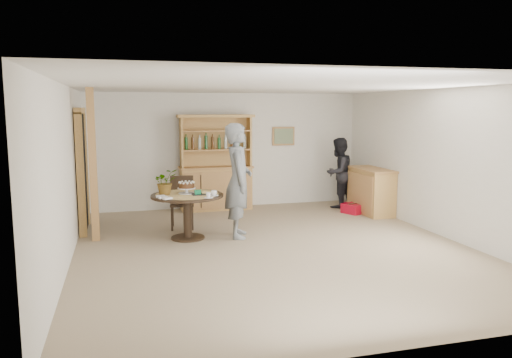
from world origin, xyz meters
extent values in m
plane|color=tan|center=(0.00, 0.00, 0.00)|extent=(7.00, 7.00, 0.00)
cube|color=white|center=(0.00, 3.50, 1.25)|extent=(6.00, 0.04, 2.50)
cube|color=white|center=(0.00, -3.50, 1.25)|extent=(6.00, 0.04, 2.50)
cube|color=white|center=(-3.00, 0.00, 1.25)|extent=(0.04, 7.00, 2.50)
cube|color=white|center=(3.00, 0.00, 1.25)|extent=(0.04, 7.00, 2.50)
cube|color=white|center=(0.00, 0.00, 2.50)|extent=(6.00, 7.00, 0.04)
cube|color=tan|center=(1.30, 3.47, 1.55)|extent=(0.52, 0.03, 0.42)
cube|color=#59724C|center=(1.30, 3.45, 1.55)|extent=(0.44, 0.02, 0.34)
cube|color=black|center=(-2.94, 2.00, 1.05)|extent=(0.10, 0.90, 2.10)
cube|color=tan|center=(-2.92, 1.50, 1.05)|extent=(0.12, 0.10, 2.10)
cube|color=tan|center=(-2.92, 2.50, 1.05)|extent=(0.12, 0.10, 2.10)
cube|color=tan|center=(-2.92, 2.00, 2.13)|extent=(0.12, 1.10, 0.10)
cube|color=tan|center=(-2.70, 1.20, 1.25)|extent=(0.12, 0.12, 2.50)
cube|color=tan|center=(-0.30, 3.24, 0.45)|extent=(1.50, 0.50, 0.90)
cube|color=tan|center=(-0.30, 3.24, 0.92)|extent=(1.56, 0.54, 0.04)
cube|color=tan|center=(-0.30, 3.34, 1.47)|extent=(1.50, 0.04, 1.06)
cube|color=tan|center=(-1.03, 3.19, 1.47)|extent=(0.04, 0.34, 1.06)
cube|color=tan|center=(0.43, 3.19, 1.47)|extent=(0.04, 0.34, 1.06)
cube|color=tan|center=(-0.30, 3.19, 1.30)|extent=(1.44, 0.32, 0.03)
cube|color=tan|center=(-0.30, 3.19, 1.70)|extent=(1.44, 0.32, 0.03)
cube|color=tan|center=(-0.30, 3.19, 2.01)|extent=(1.62, 0.40, 0.06)
cylinder|color=#194C1E|center=(-0.86, 3.19, 1.46)|extent=(0.07, 0.07, 0.28)
cylinder|color=#4C2D14|center=(-0.70, 3.19, 1.46)|extent=(0.07, 0.07, 0.28)
cylinder|color=#B2BFB2|center=(-0.54, 3.19, 1.46)|extent=(0.07, 0.07, 0.28)
cylinder|color=#194C1E|center=(-0.38, 3.19, 1.46)|extent=(0.07, 0.07, 0.28)
cylinder|color=#4C2D14|center=(-0.22, 3.19, 1.46)|extent=(0.07, 0.07, 0.28)
cylinder|color=#B2BFB2|center=(-0.06, 3.19, 1.46)|extent=(0.07, 0.07, 0.28)
cylinder|color=#194C1E|center=(0.10, 3.19, 1.46)|extent=(0.07, 0.07, 0.28)
cylinder|color=#4C2D14|center=(0.26, 3.19, 1.46)|extent=(0.07, 0.07, 0.28)
cube|color=tan|center=(2.74, 2.00, 0.45)|extent=(0.50, 1.20, 0.90)
cube|color=tan|center=(2.74, 2.00, 0.92)|extent=(0.54, 1.26, 0.04)
cylinder|color=black|center=(-1.22, 0.93, 0.73)|extent=(1.20, 1.20, 0.04)
cylinder|color=black|center=(-1.22, 0.93, 0.36)|extent=(0.14, 0.14, 0.70)
cylinder|color=black|center=(-1.22, 0.93, 0.01)|extent=(0.56, 0.56, 0.03)
cylinder|color=tan|center=(-1.22, 0.93, 0.76)|extent=(1.04, 1.04, 0.01)
cube|color=black|center=(-1.22, 1.68, 0.45)|extent=(0.47, 0.47, 0.04)
cube|color=black|center=(-1.19, 1.86, 0.70)|extent=(0.42, 0.09, 0.46)
cube|color=black|center=(-1.19, 1.86, 0.92)|extent=(0.42, 0.10, 0.05)
cube|color=black|center=(-1.42, 1.52, 0.22)|extent=(0.04, 0.04, 0.44)
cube|color=black|center=(-1.06, 1.47, 0.22)|extent=(0.04, 0.04, 0.44)
cube|color=black|center=(-1.37, 1.88, 0.22)|extent=(0.04, 0.04, 0.44)
cube|color=black|center=(-1.02, 1.83, 0.22)|extent=(0.04, 0.04, 0.44)
cylinder|color=white|center=(-1.22, 0.98, 0.77)|extent=(0.28, 0.28, 0.01)
cylinder|color=white|center=(-1.22, 0.98, 0.81)|extent=(0.05, 0.05, 0.08)
cylinder|color=white|center=(-1.22, 0.98, 0.85)|extent=(0.30, 0.30, 0.01)
cylinder|color=#482B14|center=(-1.22, 0.98, 0.90)|extent=(0.26, 0.26, 0.09)
cylinder|color=white|center=(-1.22, 0.98, 0.95)|extent=(0.08, 0.08, 0.01)
sphere|color=white|center=(-1.10, 0.98, 0.95)|extent=(0.04, 0.04, 0.04)
sphere|color=white|center=(-1.11, 1.04, 0.95)|extent=(0.04, 0.04, 0.04)
sphere|color=white|center=(-1.16, 1.08, 0.95)|extent=(0.04, 0.04, 0.04)
sphere|color=white|center=(-1.22, 1.10, 0.95)|extent=(0.04, 0.04, 0.04)
sphere|color=white|center=(-1.28, 1.08, 0.95)|extent=(0.04, 0.04, 0.04)
sphere|color=white|center=(-1.32, 1.04, 0.95)|extent=(0.04, 0.04, 0.04)
sphere|color=white|center=(-1.34, 0.98, 0.95)|extent=(0.04, 0.04, 0.04)
sphere|color=white|center=(-1.32, 0.92, 0.95)|extent=(0.04, 0.04, 0.04)
sphere|color=white|center=(-1.28, 0.87, 0.95)|extent=(0.04, 0.04, 0.04)
sphere|color=white|center=(-1.22, 0.86, 0.95)|extent=(0.04, 0.04, 0.04)
sphere|color=white|center=(-1.16, 0.87, 0.95)|extent=(0.04, 0.04, 0.04)
sphere|color=white|center=(-1.11, 0.92, 0.95)|extent=(0.04, 0.04, 0.04)
imported|color=#3F7233|center=(-1.57, 0.98, 0.97)|extent=(0.47, 0.44, 0.42)
cube|color=black|center=(-1.00, 0.81, 0.77)|extent=(0.30, 0.20, 0.01)
cube|color=#0D7D45|center=(-1.06, 0.81, 0.80)|extent=(0.10, 0.10, 0.06)
cube|color=#0D7D45|center=(-1.06, 0.81, 0.83)|extent=(0.11, 0.02, 0.01)
cylinder|color=white|center=(-0.82, 0.65, 0.76)|extent=(0.15, 0.15, 0.01)
imported|color=white|center=(-0.82, 0.65, 0.81)|extent=(0.10, 0.10, 0.08)
cylinder|color=white|center=(-0.94, 0.48, 0.76)|extent=(0.15, 0.15, 0.01)
imported|color=white|center=(-0.94, 0.48, 0.81)|extent=(0.08, 0.08, 0.07)
cube|color=white|center=(-1.67, 0.73, 0.78)|extent=(0.14, 0.08, 0.03)
cube|color=white|center=(-1.64, 0.61, 0.78)|extent=(0.16, 0.11, 0.03)
cube|color=white|center=(-1.58, 0.51, 0.78)|extent=(0.16, 0.14, 0.03)
imported|color=slate|center=(-0.37, 0.83, 0.96)|extent=(0.59, 0.78, 1.93)
imported|color=black|center=(2.34, 2.77, 0.77)|extent=(0.94, 0.89, 1.54)
cube|color=#BA0921|center=(2.50, 2.13, 0.10)|extent=(0.71, 0.61, 0.20)
cube|color=black|center=(2.50, 2.13, 0.20)|extent=(0.53, 0.27, 0.01)
camera|label=1|loc=(-2.25, -7.24, 2.16)|focal=35.00mm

